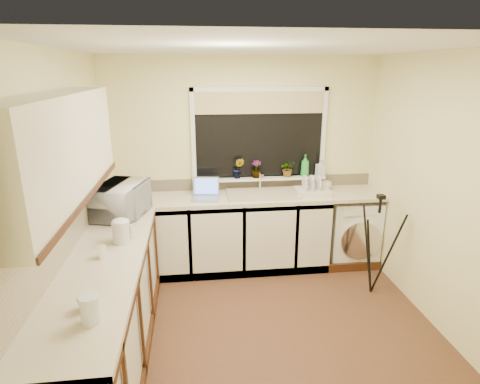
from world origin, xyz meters
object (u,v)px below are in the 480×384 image
object	(u,v)px
kettle	(121,232)
plant_b	(238,168)
soap_bottle_green	(305,165)
tripod	(376,245)
soap_bottle_clear	(320,167)
washing_machine	(351,230)
glass_jug	(90,309)
plant_c	(256,169)
cup_back	(326,186)
microwave	(122,200)
steel_jar	(102,252)
laptop	(206,193)
plant_d	(288,169)
cup_left	(85,303)
dish_rack	(312,192)

from	to	relation	value
kettle	plant_b	distance (m)	1.79
soap_bottle_green	tripod	bearing A→B (deg)	-61.70
soap_bottle_clear	plant_b	bearing A→B (deg)	179.47
washing_machine	soap_bottle_green	size ratio (longest dim) A/B	3.06
washing_machine	glass_jug	size ratio (longest dim) A/B	4.76
plant_c	cup_back	world-z (taller)	plant_c
tripod	microwave	distance (m)	2.63
steel_jar	microwave	bearing A→B (deg)	89.44
kettle	tripod	distance (m)	2.54
laptop	kettle	world-z (taller)	laptop
plant_b	soap_bottle_clear	distance (m)	1.00
plant_c	soap_bottle_green	distance (m)	0.59
laptop	kettle	size ratio (longest dim) A/B	1.74
plant_b	soap_bottle_green	size ratio (longest dim) A/B	0.94
laptop	glass_jug	bearing A→B (deg)	-101.10
plant_b	kettle	bearing A→B (deg)	-129.87
tripod	soap_bottle_clear	bearing A→B (deg)	127.81
washing_machine	soap_bottle_green	xyz separation A→B (m)	(-0.57, 0.20, 0.78)
microwave	plant_d	bearing A→B (deg)	-53.32
cup_back	washing_machine	bearing A→B (deg)	-15.65
plant_b	plant_c	bearing A→B (deg)	-0.17
laptop	microwave	world-z (taller)	microwave
laptop	plant_b	bearing A→B (deg)	38.56
glass_jug	kettle	bearing A→B (deg)	90.18
laptop	glass_jug	distance (m)	2.34
plant_c	soap_bottle_green	xyz separation A→B (m)	(0.59, 0.00, 0.03)
laptop	plant_b	size ratio (longest dim) A/B	1.34
steel_jar	plant_d	world-z (taller)	plant_d
soap_bottle_clear	cup_back	distance (m)	0.23
plant_c	cup_back	distance (m)	0.87
laptop	steel_jar	distance (m)	1.63
plant_c	cup_left	size ratio (longest dim) A/B	2.24
dish_rack	cup_back	bearing A→B (deg)	40.34
laptop	cup_left	xyz separation A→B (m)	(-0.81, -2.09, -0.02)
laptop	cup_left	size ratio (longest dim) A/B	3.49
washing_machine	tripod	bearing A→B (deg)	-89.59
tripod	microwave	size ratio (longest dim) A/B	1.86
kettle	cup_back	distance (m)	2.53
plant_b	microwave	bearing A→B (deg)	-150.12
tripod	plant_b	world-z (taller)	plant_b
dish_rack	plant_b	xyz separation A→B (m)	(-0.84, 0.26, 0.24)
tripod	plant_c	xyz separation A→B (m)	(-1.11, 0.96, 0.61)
cup_back	dish_rack	bearing A→B (deg)	-144.74
kettle	steel_jar	bearing A→B (deg)	-111.30
glass_jug	plant_d	distance (m)	3.02
glass_jug	cup_left	distance (m)	0.16
cup_back	cup_left	xyz separation A→B (m)	(-2.26, -2.22, -0.01)
plant_d	soap_bottle_clear	bearing A→B (deg)	-0.85
glass_jug	microwave	distance (m)	1.76
tripod	plant_d	xyz separation A→B (m)	(-0.73, 0.95, 0.60)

